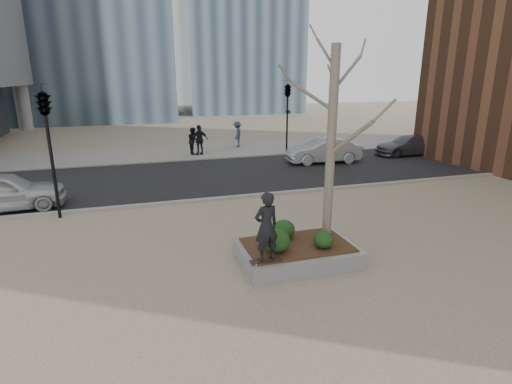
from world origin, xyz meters
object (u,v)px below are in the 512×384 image
object	(u,v)px
skateboard	(266,261)
police_car	(3,192)
planter	(297,253)
skateboarder	(266,227)

from	to	relation	value
skateboard	police_car	size ratio (longest dim) A/B	0.19
planter	skateboard	world-z (taller)	skateboard
skateboarder	police_car	size ratio (longest dim) A/B	0.40
planter	police_car	size ratio (longest dim) A/B	0.73
skateboard	planter	bearing A→B (deg)	32.14
planter	skateboard	distance (m)	1.33
planter	skateboard	bearing A→B (deg)	-147.38
planter	police_car	xyz separation A→B (m)	(-8.49, 7.00, 0.50)
skateboard	police_car	xyz separation A→B (m)	(-7.39, 7.70, 0.24)
planter	skateboard	xyz separation A→B (m)	(-1.10, -0.70, 0.26)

